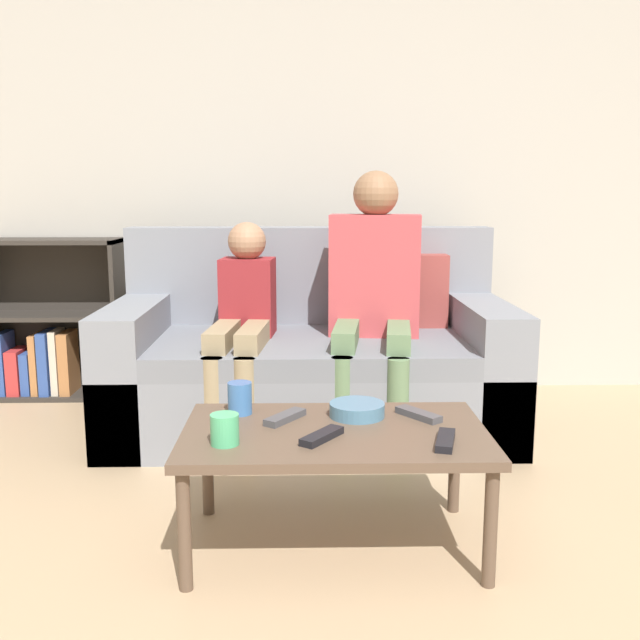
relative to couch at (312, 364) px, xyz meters
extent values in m
cube|color=#B7B2A8|center=(0.14, 0.72, 1.00)|extent=(12.00, 0.06, 2.60)
cube|color=gray|center=(-0.01, -0.05, -0.13)|extent=(1.84, 0.95, 0.35)
cube|color=slate|center=(-0.01, -0.14, 0.10)|extent=(1.40, 0.77, 0.10)
cube|color=gray|center=(-0.01, 0.34, 0.39)|extent=(1.84, 0.18, 0.49)
cube|color=gray|center=(-0.82, -0.05, 0.00)|extent=(0.22, 0.95, 0.61)
cube|color=gray|center=(0.81, -0.05, 0.00)|extent=(0.22, 0.95, 0.61)
cube|color=#93423D|center=(0.50, 0.19, 0.33)|extent=(0.36, 0.12, 0.36)
cube|color=#332D28|center=(-1.04, 0.54, 0.13)|extent=(0.02, 0.28, 0.87)
cube|color=#332D28|center=(-1.40, 0.67, 0.13)|extent=(0.74, 0.02, 0.87)
cube|color=#332D28|center=(-1.40, 0.54, -0.29)|extent=(0.74, 0.28, 0.02)
cube|color=#332D28|center=(-1.40, 0.54, 0.15)|extent=(0.69, 0.28, 0.02)
cube|color=#332D28|center=(-1.40, 0.54, 0.55)|extent=(0.74, 0.28, 0.02)
cube|color=#33519E|center=(-1.68, 0.53, -0.11)|extent=(0.05, 0.19, 0.34)
cube|color=red|center=(-1.61, 0.53, -0.16)|extent=(0.07, 0.20, 0.24)
cube|color=#33519E|center=(-1.55, 0.52, -0.17)|extent=(0.05, 0.18, 0.23)
cube|color=#B77542|center=(-1.50, 0.53, -0.12)|extent=(0.04, 0.19, 0.33)
cube|color=#33519E|center=(-1.44, 0.53, -0.11)|extent=(0.05, 0.22, 0.34)
cube|color=beige|center=(-1.39, 0.52, -0.10)|extent=(0.04, 0.18, 0.35)
cube|color=#B77542|center=(-1.33, 0.53, -0.11)|extent=(0.06, 0.20, 0.34)
cylinder|color=brown|center=(-0.37, -1.45, -0.13)|extent=(0.04, 0.04, 0.36)
cylinder|color=brown|center=(0.49, -1.45, -0.13)|extent=(0.04, 0.04, 0.36)
cylinder|color=brown|center=(-0.37, -0.96, -0.13)|extent=(0.04, 0.04, 0.36)
cylinder|color=brown|center=(0.49, -0.96, -0.13)|extent=(0.04, 0.04, 0.36)
cube|color=brown|center=(0.06, -1.20, 0.07)|extent=(0.95, 0.57, 0.03)
cylinder|color=#66845B|center=(0.12, -0.49, -0.08)|extent=(0.10, 0.10, 0.45)
cylinder|color=#66845B|center=(0.35, -0.52, -0.08)|extent=(0.10, 0.10, 0.45)
cube|color=#66845B|center=(0.15, -0.24, 0.19)|extent=(0.15, 0.43, 0.09)
cube|color=#66845B|center=(0.38, -0.27, 0.19)|extent=(0.15, 0.43, 0.09)
cube|color=#C6474C|center=(0.30, -0.01, 0.43)|extent=(0.44, 0.25, 0.56)
sphere|color=#936B4C|center=(0.30, -0.01, 0.80)|extent=(0.21, 0.21, 0.21)
cylinder|color=#9E8966|center=(-0.41, -0.49, -0.08)|extent=(0.10, 0.10, 0.45)
cylinder|color=#9E8966|center=(-0.28, -0.50, -0.08)|extent=(0.10, 0.10, 0.45)
cube|color=#9E8966|center=(-0.39, -0.24, 0.19)|extent=(0.14, 0.43, 0.09)
cube|color=#9E8966|center=(-0.26, -0.26, 0.19)|extent=(0.14, 0.43, 0.09)
cube|color=maroon|center=(-0.30, 0.00, 0.33)|extent=(0.26, 0.22, 0.36)
sphere|color=#A87A5B|center=(-0.30, 0.00, 0.59)|extent=(0.18, 0.18, 0.18)
cylinder|color=#4CB77A|center=(-0.27, -1.33, 0.13)|extent=(0.08, 0.08, 0.09)
cylinder|color=#3D70B2|center=(-0.25, -1.03, 0.14)|extent=(0.08, 0.08, 0.11)
cube|color=black|center=(0.02, -1.29, 0.10)|extent=(0.14, 0.17, 0.02)
cube|color=#47474C|center=(0.34, -1.09, 0.10)|extent=(0.14, 0.16, 0.02)
cube|color=#47474C|center=(-0.10, -1.11, 0.10)|extent=(0.14, 0.17, 0.02)
cube|color=black|center=(0.38, -1.34, 0.10)|extent=(0.09, 0.18, 0.02)
cylinder|color=teal|center=(0.13, -1.07, 0.11)|extent=(0.18, 0.18, 0.05)
camera|label=1|loc=(-0.03, -3.32, 0.81)|focal=40.00mm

